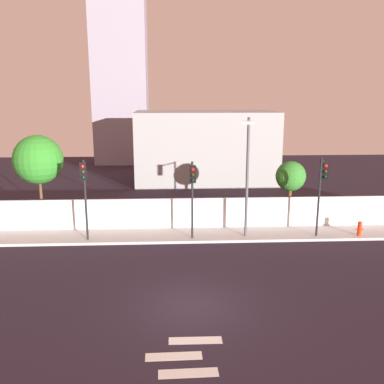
# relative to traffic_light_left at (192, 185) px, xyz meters

# --- Properties ---
(ground_plane) EXTENTS (80.00, 80.00, 0.00)m
(ground_plane) POSITION_rel_traffic_light_left_xyz_m (-0.37, -6.83, -3.34)
(ground_plane) COLOR #251B28
(sidewalk) EXTENTS (36.00, 2.40, 0.15)m
(sidewalk) POSITION_rel_traffic_light_left_xyz_m (-0.37, 1.37, -3.26)
(sidewalk) COLOR #B3B3B3
(sidewalk) RESTS_ON ground
(perimeter_wall) EXTENTS (36.00, 0.18, 1.80)m
(perimeter_wall) POSITION_rel_traffic_light_left_xyz_m (-0.37, 2.66, -2.29)
(perimeter_wall) COLOR silver
(perimeter_wall) RESTS_ON sidewalk
(crosswalk_marking) EXTENTS (2.81, 3.86, 0.01)m
(crosswalk_marking) POSITION_rel_traffic_light_left_xyz_m (-0.81, -10.93, -3.33)
(crosswalk_marking) COLOR silver
(crosswalk_marking) RESTS_ON ground
(traffic_light_left) EXTENTS (0.35, 1.54, 4.34)m
(traffic_light_left) POSITION_rel_traffic_light_left_xyz_m (0.00, 0.00, 0.00)
(traffic_light_left) COLOR black
(traffic_light_left) RESTS_ON sidewalk
(traffic_light_center) EXTENTS (0.57, 1.81, 4.51)m
(traffic_light_center) POSITION_rel_traffic_light_left_xyz_m (6.94, -0.14, 0.13)
(traffic_light_center) COLOR black
(traffic_light_center) RESTS_ON sidewalk
(traffic_light_right) EXTENTS (0.37, 1.09, 4.47)m
(traffic_light_right) POSITION_rel_traffic_light_left_xyz_m (-5.73, 0.25, 0.07)
(traffic_light_right) COLOR black
(traffic_light_right) RESTS_ON sidewalk
(street_lamp_curbside) EXTENTS (0.81, 2.29, 6.69)m
(street_lamp_curbside) POSITION_rel_traffic_light_left_xyz_m (3.02, 0.60, 0.82)
(street_lamp_curbside) COLOR #4C4C51
(street_lamp_curbside) RESTS_ON sidewalk
(fire_hydrant) EXTENTS (0.44, 0.26, 0.86)m
(fire_hydrant) POSITION_rel_traffic_light_left_xyz_m (9.58, 0.62, -2.73)
(fire_hydrant) COLOR red
(fire_hydrant) RESTS_ON sidewalk
(roadside_tree_leftmost) EXTENTS (2.93, 2.93, 5.68)m
(roadside_tree_leftmost) POSITION_rel_traffic_light_left_xyz_m (-9.07, 3.62, 0.87)
(roadside_tree_leftmost) COLOR brown
(roadside_tree_leftmost) RESTS_ON ground
(roadside_tree_midleft) EXTENTS (1.87, 1.87, 3.99)m
(roadside_tree_midleft) POSITION_rel_traffic_light_left_xyz_m (6.30, 3.62, -0.31)
(roadside_tree_midleft) COLOR brown
(roadside_tree_midleft) RESTS_ON ground
(low_building_distant) EXTENTS (12.65, 6.00, 6.47)m
(low_building_distant) POSITION_rel_traffic_light_left_xyz_m (2.07, 16.66, -0.10)
(low_building_distant) COLOR gray
(low_building_distant) RESTS_ON ground
(tower_on_skyline) EXTENTS (6.05, 5.00, 32.12)m
(tower_on_skyline) POSITION_rel_traffic_light_left_xyz_m (-6.80, 28.66, 12.72)
(tower_on_skyline) COLOR gray
(tower_on_skyline) RESTS_ON ground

